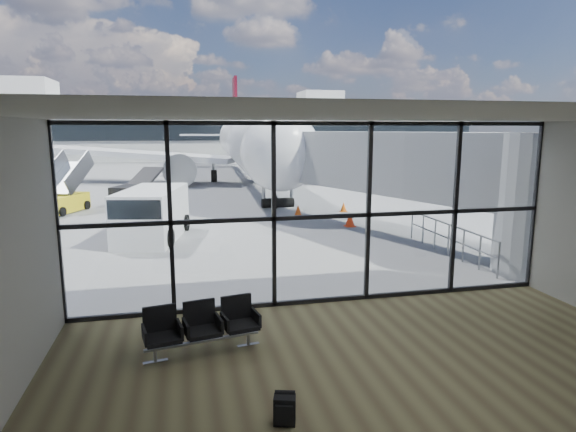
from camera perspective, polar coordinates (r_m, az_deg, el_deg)
name	(u,v)px	position (r m, az deg, el deg)	size (l,w,h in m)	color
ground	(213,171)	(51.37, -8.85, 5.32)	(220.00, 220.00, 0.00)	slate
lounge_shell	(416,244)	(7.30, 14.91, -3.17)	(12.02, 8.01, 4.51)	brown
glass_curtain_wall	(322,215)	(11.75, 4.06, 0.15)	(12.10, 0.12, 4.50)	white
jet_bridge	(388,168)	(19.99, 11.82, 5.61)	(8.00, 16.50, 4.33)	#939597
apron_railing	(449,235)	(17.47, 18.49, -2.13)	(0.06, 5.46, 1.11)	gray
far_terminal	(198,130)	(73.11, -10.58, 10.00)	(80.00, 12.20, 11.00)	beige
tree_3	(23,127)	(86.39, -28.87, 9.21)	(4.95, 4.95, 7.12)	#382619
tree_4	(64,123)	(84.95, -24.97, 9.95)	(5.61, 5.61, 8.07)	#382619
tree_5	(104,119)	(83.92, -20.93, 10.65)	(6.27, 6.27, 9.03)	#382619
seating_row	(201,324)	(9.76, -10.24, -12.53)	(2.23, 1.00, 0.99)	gray
backpack	(285,410)	(7.62, -0.41, -22.01)	(0.37, 0.36, 0.48)	black
airliner	(249,143)	(41.42, -4.69, 8.61)	(34.65, 40.15, 10.34)	white
service_van	(151,214)	(19.69, -15.89, 0.26)	(2.94, 4.88, 1.99)	white
belt_loader	(136,193)	(29.36, -17.53, 2.65)	(2.92, 4.54, 1.99)	black
mobile_stairs	(60,201)	(27.99, -25.39, 1.66)	(2.86, 3.94, 2.52)	gold
traffic_cone_a	(298,211)	(23.97, 1.19, 0.60)	(0.42, 0.42, 0.60)	#FF560D
traffic_cone_b	(350,220)	(21.75, 7.34, -0.42)	(0.46, 0.46, 0.65)	#FF370D
traffic_cone_c	(343,207)	(25.58, 6.59, 1.05)	(0.36, 0.36, 0.52)	#D5560B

